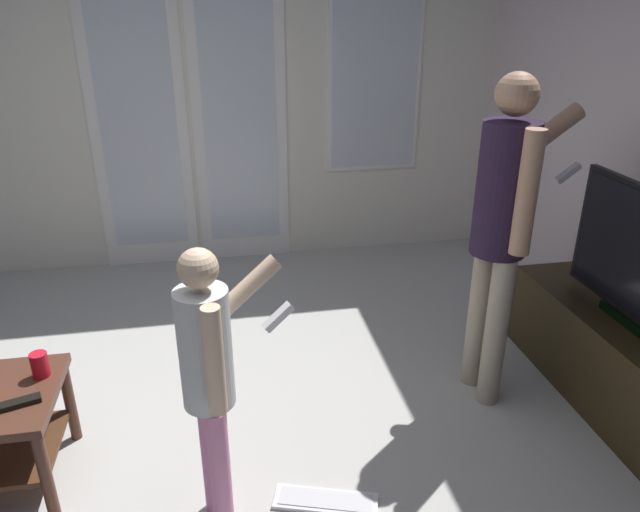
% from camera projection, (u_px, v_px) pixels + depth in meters
% --- Properties ---
extents(ground_plane, '(5.23, 4.85, 0.02)m').
position_uv_depth(ground_plane, '(164.00, 466.00, 2.69)').
color(ground_plane, '#B8B6B0').
extents(wall_back_with_doors, '(5.23, 0.09, 2.92)m').
position_uv_depth(wall_back_with_doors, '(171.00, 81.00, 4.28)').
color(wall_back_with_doors, white).
rests_on(wall_back_with_doors, ground_plane).
extents(tv_stand, '(0.41, 1.45, 0.49)m').
position_uv_depth(tv_stand, '(617.00, 364.00, 3.00)').
color(tv_stand, '#362A15').
rests_on(tv_stand, ground_plane).
extents(person_adult, '(0.66, 0.48, 1.67)m').
position_uv_depth(person_adult, '(504.00, 216.00, 2.80)').
color(person_adult, tan).
rests_on(person_adult, ground_plane).
extents(person_child, '(0.45, 0.40, 1.20)m').
position_uv_depth(person_child, '(210.00, 370.00, 2.12)').
color(person_child, pink).
rests_on(person_child, ground_plane).
extents(loose_keyboard, '(0.46, 0.26, 0.02)m').
position_uv_depth(loose_keyboard, '(326.00, 501.00, 2.48)').
color(loose_keyboard, white).
rests_on(loose_keyboard, ground_plane).
extents(cup_near_edge, '(0.07, 0.07, 0.11)m').
position_uv_depth(cup_near_edge, '(40.00, 365.00, 2.52)').
color(cup_near_edge, red).
rests_on(cup_near_edge, coffee_table).
extents(dvd_remote_slim, '(0.18, 0.10, 0.02)m').
position_uv_depth(dvd_remote_slim, '(18.00, 403.00, 2.35)').
color(dvd_remote_slim, black).
rests_on(dvd_remote_slim, coffee_table).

